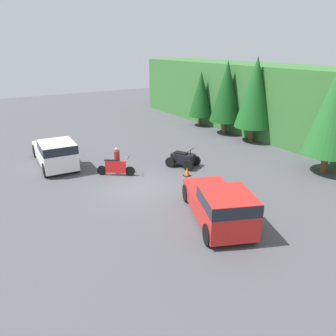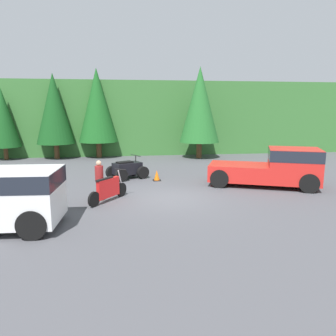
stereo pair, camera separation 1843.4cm
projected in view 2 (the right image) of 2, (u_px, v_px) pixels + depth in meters
name	position (u px, v px, depth m)	size (l,w,h in m)	color
ground_plane	(168.00, 198.00, 13.86)	(80.00, 80.00, 0.00)	#4C4C51
hillside_backdrop	(143.00, 118.00, 28.92)	(44.00, 6.00, 5.96)	#387033
tree_left	(3.00, 118.00, 23.96)	(2.31, 2.31, 5.24)	brown
tree_mid_left	(54.00, 109.00, 24.35)	(2.80, 2.80, 6.36)	brown
tree_mid_right	(97.00, 105.00, 24.93)	(2.99, 2.99, 6.79)	brown
tree_right	(200.00, 105.00, 24.59)	(3.01, 3.01, 6.84)	brown
pickup_truck_red	(276.00, 166.00, 15.82)	(5.55, 3.85, 1.88)	red
dirt_bike	(108.00, 189.00, 13.31)	(1.48, 1.96, 1.22)	black
quad_atv	(127.00, 169.00, 17.73)	(2.36, 2.08, 1.24)	black
rider_person	(99.00, 179.00, 13.45)	(0.48, 0.48, 1.66)	brown
traffic_cone	(157.00, 176.00, 17.26)	(0.42, 0.42, 0.55)	black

